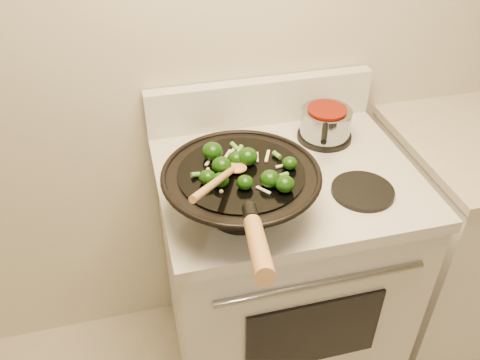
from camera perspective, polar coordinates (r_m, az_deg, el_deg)
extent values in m
plane|color=beige|center=(1.67, 4.34, 18.55)|extent=(3.50, 0.00, 3.50)
cube|color=silver|center=(1.87, 4.42, -10.93)|extent=(0.76, 0.64, 0.88)
cube|color=silver|center=(1.56, 5.21, 0.34)|extent=(0.78, 0.66, 0.04)
cube|color=silver|center=(1.75, 2.30, 8.76)|extent=(0.78, 0.05, 0.16)
cylinder|color=gray|center=(1.42, 9.15, -11.42)|extent=(0.60, 0.02, 0.02)
cube|color=black|center=(1.60, 8.25, -16.71)|extent=(0.42, 0.01, 0.28)
cylinder|color=black|center=(1.39, 0.13, -3.49)|extent=(0.18, 0.18, 0.01)
cylinder|color=black|center=(1.50, 13.60, -1.21)|extent=(0.18, 0.18, 0.01)
cylinder|color=black|center=(1.62, -2.45, 3.28)|extent=(0.18, 0.18, 0.01)
cylinder|color=black|center=(1.72, 9.43, 4.87)|extent=(0.18, 0.18, 0.01)
torus|color=black|center=(1.31, 0.14, 0.68)|extent=(0.42, 0.42, 0.02)
cylinder|color=black|center=(1.31, 0.14, 0.79)|extent=(0.33, 0.33, 0.01)
cylinder|color=black|center=(1.09, 1.19, -3.81)|extent=(0.04, 0.08, 0.05)
cylinder|color=#AB7743|center=(0.96, 2.07, -7.51)|extent=(0.07, 0.22, 0.10)
ellipsoid|color=black|center=(1.25, 3.37, 0.14)|extent=(0.05, 0.05, 0.04)
cylinder|color=#51822E|center=(1.27, 3.99, -0.26)|extent=(0.02, 0.02, 0.02)
ellipsoid|color=black|center=(1.25, 0.56, -0.27)|extent=(0.04, 0.04, 0.04)
ellipsoid|color=black|center=(1.24, 5.05, -0.44)|extent=(0.05, 0.05, 0.04)
ellipsoid|color=black|center=(1.26, -3.68, 0.28)|extent=(0.04, 0.04, 0.04)
cylinder|color=#51822E|center=(1.27, -3.07, -0.05)|extent=(0.02, 0.02, 0.02)
ellipsoid|color=black|center=(1.35, -3.12, 3.26)|extent=(0.06, 0.06, 0.05)
ellipsoid|color=black|center=(1.33, 0.83, 2.65)|extent=(0.05, 0.05, 0.05)
ellipsoid|color=black|center=(1.30, -2.08, 1.66)|extent=(0.05, 0.05, 0.04)
cylinder|color=#51822E|center=(1.31, -1.40, 1.24)|extent=(0.02, 0.02, 0.02)
ellipsoid|color=black|center=(1.32, 5.60, 1.90)|extent=(0.04, 0.04, 0.03)
ellipsoid|color=black|center=(1.26, -2.19, 0.02)|extent=(0.04, 0.04, 0.04)
ellipsoid|color=black|center=(1.33, -0.46, 2.43)|extent=(0.04, 0.04, 0.04)
cylinder|color=#51822E|center=(1.34, 0.10, 2.09)|extent=(0.02, 0.02, 0.02)
cube|color=#ECE9CC|center=(1.33, -1.85, 1.74)|extent=(0.06, 0.02, 0.00)
cube|color=#ECE9CC|center=(1.25, 2.65, -1.13)|extent=(0.03, 0.04, 0.00)
cube|color=#ECE9CC|center=(1.36, 1.91, 2.60)|extent=(0.02, 0.04, 0.00)
cube|color=#ECE9CC|center=(1.35, -3.47, 2.18)|extent=(0.03, 0.04, 0.00)
cube|color=#ECE9CC|center=(1.36, 3.09, 2.70)|extent=(0.03, 0.05, 0.00)
cube|color=#ECE9CC|center=(1.36, -1.51, 2.74)|extent=(0.04, 0.05, 0.00)
cube|color=#ECE9CC|center=(1.33, 4.84, 1.62)|extent=(0.04, 0.01, 0.00)
cube|color=#ECE9CC|center=(1.38, -0.88, 3.27)|extent=(0.03, 0.04, 0.00)
cube|color=#ECE9CC|center=(1.37, -0.16, 3.04)|extent=(0.06, 0.02, 0.00)
cylinder|color=#4D922F|center=(1.39, -0.61, 3.80)|extent=(0.03, 0.01, 0.01)
cylinder|color=#4D922F|center=(1.35, -2.80, 2.66)|extent=(0.02, 0.03, 0.02)
cylinder|color=#4D922F|center=(1.29, -5.04, 0.61)|extent=(0.03, 0.01, 0.02)
cylinder|color=#4D922F|center=(1.36, 4.18, 2.81)|extent=(0.01, 0.03, 0.02)
cylinder|color=#4D922F|center=(1.34, 0.15, 2.41)|extent=(0.03, 0.03, 0.02)
cylinder|color=#4D922F|center=(1.38, -0.06, 3.38)|extent=(0.02, 0.03, 0.01)
cylinder|color=#4D922F|center=(1.29, 4.87, 0.53)|extent=(0.03, 0.03, 0.01)
sphere|color=beige|center=(1.31, -3.62, 1.18)|extent=(0.01, 0.01, 0.01)
sphere|color=beige|center=(1.24, -2.12, -1.29)|extent=(0.01, 0.01, 0.01)
sphere|color=beige|center=(1.26, 0.07, -0.65)|extent=(0.01, 0.01, 0.01)
ellipsoid|color=#AB7743|center=(1.31, -0.67, 1.46)|extent=(0.09, 0.08, 0.02)
cylinder|color=#AB7743|center=(1.17, -2.84, -0.32)|extent=(0.16, 0.24, 0.12)
cylinder|color=gray|center=(1.69, 9.61, 6.37)|extent=(0.16, 0.16, 0.09)
cylinder|color=#690F05|center=(1.67, 9.78, 7.80)|extent=(0.13, 0.13, 0.01)
cylinder|color=black|center=(1.56, 9.48, 5.20)|extent=(0.06, 0.10, 0.02)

